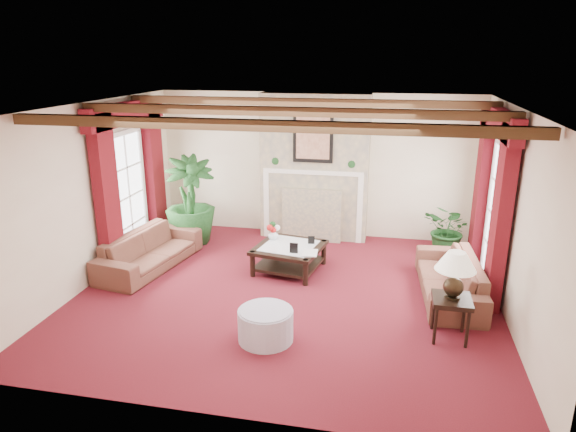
% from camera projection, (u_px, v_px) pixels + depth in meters
% --- Properties ---
extents(floor, '(6.00, 6.00, 0.00)m').
position_uv_depth(floor, '(287.00, 293.00, 7.55)').
color(floor, '#4F0E17').
rests_on(floor, ground).
extents(ceiling, '(6.00, 6.00, 0.00)m').
position_uv_depth(ceiling, '(287.00, 107.00, 6.73)').
color(ceiling, white).
rests_on(ceiling, floor).
extents(back_wall, '(6.00, 0.02, 2.70)m').
position_uv_depth(back_wall, '(316.00, 165.00, 9.71)').
color(back_wall, beige).
rests_on(back_wall, ground).
extents(left_wall, '(0.02, 5.50, 2.70)m').
position_uv_depth(left_wall, '(92.00, 194.00, 7.71)').
color(left_wall, beige).
rests_on(left_wall, ground).
extents(right_wall, '(0.02, 5.50, 2.70)m').
position_uv_depth(right_wall, '(516.00, 219.00, 6.57)').
color(right_wall, beige).
rests_on(right_wall, ground).
extents(ceiling_beams, '(6.00, 3.00, 0.12)m').
position_uv_depth(ceiling_beams, '(287.00, 112.00, 6.75)').
color(ceiling_beams, '#382311').
rests_on(ceiling_beams, ceiling).
extents(fireplace, '(2.00, 0.52, 2.70)m').
position_uv_depth(fireplace, '(316.00, 93.00, 9.11)').
color(fireplace, tan).
rests_on(fireplace, ground).
extents(french_door_left, '(0.10, 1.10, 2.16)m').
position_uv_depth(french_door_left, '(122.00, 133.00, 8.40)').
color(french_door_left, white).
rests_on(french_door_left, ground).
extents(french_door_right, '(0.10, 1.10, 2.16)m').
position_uv_depth(french_door_right, '(506.00, 145.00, 7.27)').
color(french_door_right, white).
rests_on(french_door_right, ground).
extents(curtains_left, '(0.20, 2.40, 2.55)m').
position_uv_depth(curtains_left, '(125.00, 107.00, 8.26)').
color(curtains_left, '#560B10').
rests_on(curtains_left, ground).
extents(curtains_right, '(0.20, 2.40, 2.55)m').
position_uv_depth(curtains_right, '(501.00, 115.00, 7.16)').
color(curtains_right, '#560B10').
rests_on(curtains_right, ground).
extents(sofa_left, '(2.21, 1.28, 0.79)m').
position_uv_depth(sofa_left, '(149.00, 245.00, 8.37)').
color(sofa_left, '#3A0F16').
rests_on(sofa_left, ground).
extents(sofa_right, '(2.04, 0.80, 0.77)m').
position_uv_depth(sofa_right, '(450.00, 271.00, 7.37)').
color(sofa_right, '#3A0F16').
rests_on(sofa_right, ground).
extents(potted_palm, '(2.43, 2.47, 0.90)m').
position_uv_depth(potted_palm, '(191.00, 219.00, 9.48)').
color(potted_palm, black).
rests_on(potted_palm, ground).
extents(small_plant, '(1.74, 1.74, 0.72)m').
position_uv_depth(small_plant, '(449.00, 236.00, 8.88)').
color(small_plant, black).
rests_on(small_plant, ground).
extents(coffee_table, '(1.18, 1.18, 0.42)m').
position_uv_depth(coffee_table, '(289.00, 258.00, 8.31)').
color(coffee_table, black).
rests_on(coffee_table, ground).
extents(side_table, '(0.52, 0.52, 0.55)m').
position_uv_depth(side_table, '(450.00, 318.00, 6.29)').
color(side_table, black).
rests_on(side_table, ground).
extents(ottoman, '(0.68, 0.68, 0.40)m').
position_uv_depth(ottoman, '(266.00, 325.00, 6.27)').
color(ottoman, '#9E9CB1').
rests_on(ottoman, ground).
extents(table_lamp, '(0.48, 0.48, 0.61)m').
position_uv_depth(table_lamp, '(455.00, 275.00, 6.11)').
color(table_lamp, black).
rests_on(table_lamp, side_table).
extents(flower_vase, '(0.20, 0.21, 0.17)m').
position_uv_depth(flower_vase, '(273.00, 235.00, 8.50)').
color(flower_vase, silver).
rests_on(flower_vase, coffee_table).
extents(book, '(0.24, 0.06, 0.32)m').
position_uv_depth(book, '(302.00, 244.00, 7.88)').
color(book, black).
rests_on(book, coffee_table).
extents(photo_frame_a, '(0.13, 0.02, 0.17)m').
position_uv_depth(photo_frame_a, '(294.00, 248.00, 7.91)').
color(photo_frame_a, black).
rests_on(photo_frame_a, coffee_table).
extents(photo_frame_b, '(0.11, 0.04, 0.14)m').
position_uv_depth(photo_frame_b, '(311.00, 240.00, 8.29)').
color(photo_frame_b, black).
rests_on(photo_frame_b, coffee_table).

